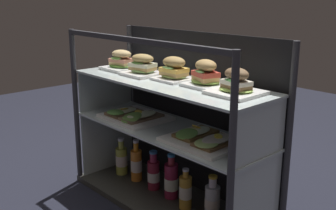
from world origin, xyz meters
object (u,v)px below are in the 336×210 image
open_sandwich_tray_near_right_corner (134,116)px  juice_bottle_tucked_behind (154,174)px  plated_roll_sandwich_mid_left (236,85)px  open_sandwich_tray_mid_left (204,139)px  plated_roll_sandwich_right_of_center (174,70)px  juice_bottle_near_post (122,160)px  juice_bottle_front_left_end (185,192)px  plated_roll_sandwich_near_left_corner (122,62)px  plated_roll_sandwich_far_right (143,67)px  juice_bottle_front_fourth (136,164)px  juice_bottle_front_middle (212,200)px  juice_bottle_back_center (171,180)px  plated_roll_sandwich_near_right_corner (206,76)px

open_sandwich_tray_near_right_corner → juice_bottle_tucked_behind: (0.10, 0.05, -0.32)m
plated_roll_sandwich_mid_left → open_sandwich_tray_mid_left: (-0.13, -0.04, -0.26)m
plated_roll_sandwich_right_of_center → juice_bottle_near_post: (-0.42, -0.03, -0.59)m
juice_bottle_front_left_end → plated_roll_sandwich_near_left_corner: bearing=178.4°
plated_roll_sandwich_far_right → juice_bottle_front_fourth: 0.59m
juice_bottle_front_fourth → juice_bottle_front_middle: juice_bottle_front_fourth is taller
juice_bottle_tucked_behind → juice_bottle_front_left_end: bearing=-4.0°
plated_roll_sandwich_right_of_center → juice_bottle_back_center: plated_roll_sandwich_right_of_center is taller
plated_roll_sandwich_mid_left → juice_bottle_near_post: size_ratio=0.92×
juice_bottle_tucked_behind → juice_bottle_front_left_end: juice_bottle_tucked_behind is taller
plated_roll_sandwich_near_right_corner → juice_bottle_back_center: size_ratio=0.71×
plated_roll_sandwich_far_right → open_sandwich_tray_near_right_corner: bearing=-143.9°
plated_roll_sandwich_mid_left → juice_bottle_front_middle: size_ratio=0.96×
open_sandwich_tray_mid_left → juice_bottle_back_center: open_sandwich_tray_mid_left is taller
juice_bottle_tucked_behind → juice_bottle_back_center: size_ratio=0.91×
plated_roll_sandwich_far_right → plated_roll_sandwich_right_of_center: (0.20, 0.03, 0.00)m
juice_bottle_front_middle → juice_bottle_back_center: bearing=-177.4°
plated_roll_sandwich_far_right → plated_roll_sandwich_mid_left: 0.59m
juice_bottle_front_fourth → plated_roll_sandwich_near_right_corner: bearing=3.3°
juice_bottle_front_fourth → juice_bottle_front_left_end: juice_bottle_front_fourth is taller
juice_bottle_near_post → juice_bottle_tucked_behind: (0.28, 0.01, 0.00)m
plated_roll_sandwich_near_right_corner → juice_bottle_front_fourth: 0.76m
juice_bottle_near_post → juice_bottle_back_center: bearing=2.5°
open_sandwich_tray_near_right_corner → juice_bottle_back_center: size_ratio=1.40×
open_sandwich_tray_near_right_corner → open_sandwich_tray_mid_left: 0.50m
juice_bottle_tucked_behind → juice_bottle_front_middle: bearing=2.5°
plated_roll_sandwich_right_of_center → juice_bottle_front_fourth: size_ratio=0.70×
open_sandwich_tray_near_right_corner → juice_bottle_near_post: size_ratio=1.53×
plated_roll_sandwich_right_of_center → plated_roll_sandwich_mid_left: (0.39, -0.01, -0.01)m
plated_roll_sandwich_right_of_center → juice_bottle_front_fourth: (-0.29, -0.02, -0.58)m
plated_roll_sandwich_right_of_center → juice_bottle_near_post: size_ratio=0.77×
open_sandwich_tray_mid_left → plated_roll_sandwich_near_right_corner: bearing=132.4°
plated_roll_sandwich_near_right_corner → plated_roll_sandwich_near_left_corner: bearing=-177.1°
open_sandwich_tray_mid_left → juice_bottle_front_fourth: (-0.55, 0.03, -0.31)m
plated_roll_sandwich_right_of_center → juice_bottle_front_left_end: plated_roll_sandwich_right_of_center is taller
open_sandwich_tray_near_right_corner → juice_bottle_front_fourth: size_ratio=1.40×
open_sandwich_tray_mid_left → juice_bottle_front_middle: size_ratio=1.60×
plated_roll_sandwich_near_left_corner → plated_roll_sandwich_right_of_center: plated_roll_sandwich_right_of_center is taller
open_sandwich_tray_near_right_corner → juice_bottle_near_post: bearing=168.6°
open_sandwich_tray_mid_left → juice_bottle_front_left_end: bearing=172.6°
plated_roll_sandwich_far_right → plated_roll_sandwich_right_of_center: size_ratio=1.07×
open_sandwich_tray_near_right_corner → juice_bottle_front_fourth: 0.32m
open_sandwich_tray_near_right_corner → open_sandwich_tray_mid_left: (0.50, 0.01, -0.00)m
plated_roll_sandwich_near_left_corner → open_sandwich_tray_near_right_corner: bearing=-15.8°
open_sandwich_tray_mid_left → juice_bottle_front_left_end: (-0.13, 0.02, -0.32)m
juice_bottle_near_post → juice_bottle_tucked_behind: bearing=2.6°
plated_roll_sandwich_right_of_center → juice_bottle_front_left_end: 0.60m
juice_bottle_front_fourth → juice_bottle_back_center: size_ratio=1.00×
juice_bottle_front_fourth → juice_bottle_tucked_behind: juice_bottle_front_fourth is taller
juice_bottle_front_fourth → juice_bottle_tucked_behind: size_ratio=1.10×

